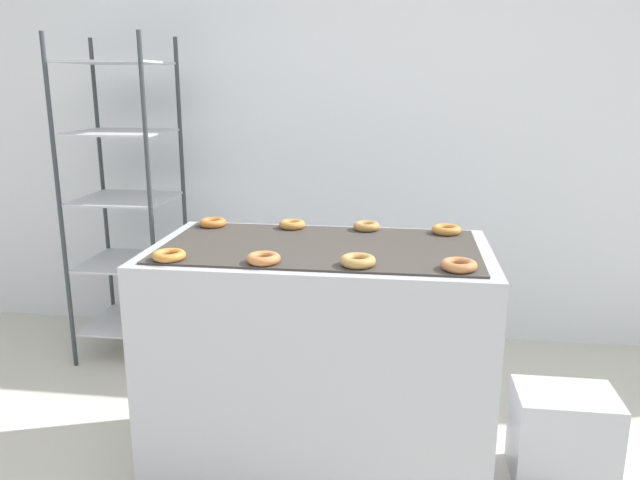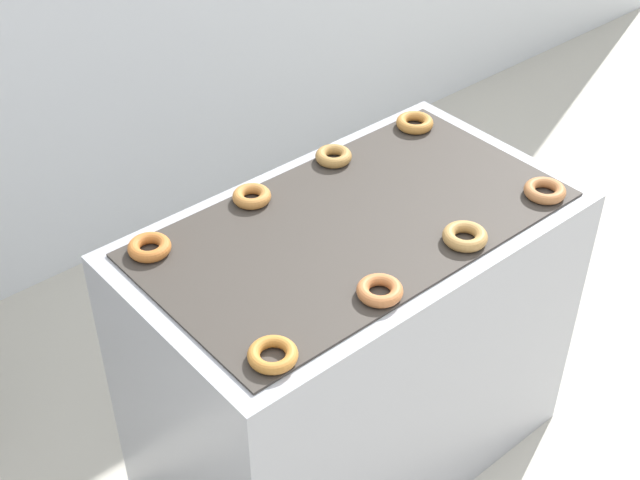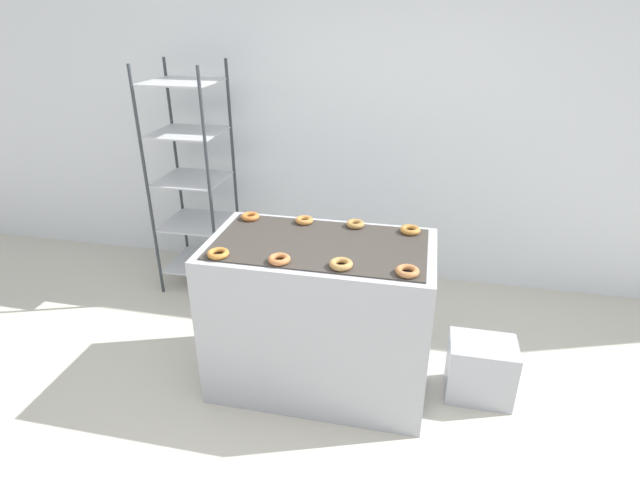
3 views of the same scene
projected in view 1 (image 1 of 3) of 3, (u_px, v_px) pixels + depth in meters
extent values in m
cube|color=silver|center=(354.00, 110.00, 3.71)|extent=(8.00, 0.05, 2.80)
cube|color=#A8AAB2|center=(320.00, 362.00, 2.49)|extent=(1.29, 0.73, 0.95)
cube|color=#38332D|center=(320.00, 246.00, 2.37)|extent=(1.19, 0.64, 0.01)
cube|color=#262628|center=(412.00, 358.00, 2.09)|extent=(0.12, 0.07, 0.10)
cylinder|color=#33383D|center=(60.00, 209.00, 3.33)|extent=(0.02, 0.02, 1.81)
cylinder|color=#33383D|center=(151.00, 212.00, 3.26)|extent=(0.02, 0.02, 1.81)
cylinder|color=#33383D|center=(103.00, 193.00, 3.80)|extent=(0.02, 0.02, 1.81)
cylinder|color=#33383D|center=(184.00, 195.00, 3.74)|extent=(0.02, 0.02, 1.81)
cube|color=#B7BABF|center=(135.00, 321.00, 3.71)|extent=(0.51, 0.50, 0.01)
cube|color=#B7BABF|center=(130.00, 262.00, 3.62)|extent=(0.51, 0.50, 0.01)
cube|color=#B7BABF|center=(125.00, 199.00, 3.53)|extent=(0.51, 0.50, 0.01)
cube|color=#B7BABF|center=(120.00, 132.00, 3.43)|extent=(0.51, 0.50, 0.01)
cube|color=#B7BABF|center=(114.00, 62.00, 3.34)|extent=(0.51, 0.50, 0.01)
cube|color=#A8AAB2|center=(563.00, 436.00, 2.50)|extent=(0.39, 0.28, 0.38)
torus|color=#BC7830|center=(169.00, 255.00, 2.18)|extent=(0.12, 0.12, 0.03)
torus|color=#BB6E3C|center=(264.00, 258.00, 2.14)|extent=(0.12, 0.12, 0.03)
torus|color=#AB7F44|center=(358.00, 261.00, 2.10)|extent=(0.12, 0.12, 0.03)
torus|color=#AC6C3D|center=(459.00, 265.00, 2.06)|extent=(0.12, 0.12, 0.03)
torus|color=#BB692C|center=(213.00, 223.00, 2.68)|extent=(0.12, 0.12, 0.03)
torus|color=#B77637|center=(292.00, 224.00, 2.64)|extent=(0.11, 0.11, 0.03)
torus|color=#A6793D|center=(366.00, 226.00, 2.61)|extent=(0.11, 0.11, 0.03)
torus|color=#B37633|center=(446.00, 230.00, 2.55)|extent=(0.12, 0.12, 0.03)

